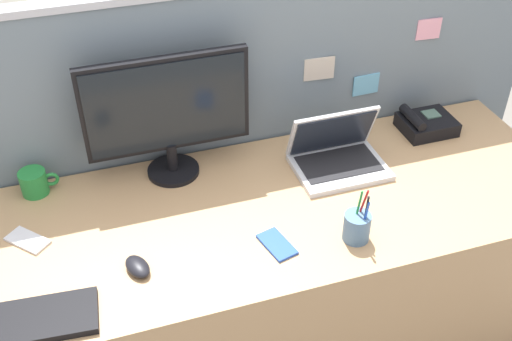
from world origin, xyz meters
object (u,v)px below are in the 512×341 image
Objects in this scene: cell_phone_white_slab at (28,240)px; cell_phone_blue_case at (277,244)px; keyboard_main at (28,322)px; coffee_mug at (35,182)px; laptop at (337,154)px; computer_mouse_right_hand at (138,267)px; pen_cup at (357,226)px; desktop_monitor at (167,110)px; desk_phone at (425,124)px.

cell_phone_white_slab and cell_phone_blue_case have the same top height.
keyboard_main is 2.88× the size of coffee_mug.
coffee_mug is (-1.02, 0.17, -0.01)m from laptop.
coffee_mug is (-0.27, 0.46, 0.03)m from computer_mouse_right_hand.
pen_cup is at bearing -29.97° from coffee_mug.
computer_mouse_right_hand is 0.67m from pen_cup.
desktop_monitor is at bearing 101.52° from cell_phone_blue_case.
cell_phone_blue_case is at bearing -22.52° from computer_mouse_right_hand.
cell_phone_blue_case is at bearing -35.59° from coffee_mug.
desktop_monitor is at bearing -3.03° from coffee_mug.
laptop is 0.38m from pen_cup.
cell_phone_white_slab is 0.77m from cell_phone_blue_case.
laptop is at bearing 29.58° from cell_phone_blue_case.
keyboard_main is at bearing -134.24° from cell_phone_white_slab.
pen_cup is at bearing -24.97° from computer_mouse_right_hand.
cell_phone_white_slab is 0.24m from coffee_mug.
desk_phone is (0.97, -0.05, -0.22)m from desktop_monitor.
desktop_monitor is 1.00m from desk_phone.
desk_phone reaches higher than cell_phone_white_slab.
computer_mouse_right_hand is 0.73× the size of cell_phone_white_slab.
pen_cup reaches higher than keyboard_main.
desk_phone is at bearing 14.97° from cell_phone_blue_case.
coffee_mug is at bearing 130.30° from cell_phone_blue_case.
cell_phone_blue_case is at bearing -150.92° from desk_phone.
laptop is 0.42m from desk_phone.
cell_phone_white_slab is (-1.06, -0.07, -0.04)m from laptop.
desk_phone is 1.24m from computer_mouse_right_hand.
pen_cup is (0.97, 0.03, 0.04)m from keyboard_main.
computer_mouse_right_hand is at bearing -60.21° from coffee_mug.
computer_mouse_right_hand is 0.53m from coffee_mug.
cell_phone_white_slab is 1.03× the size of cell_phone_blue_case.
desktop_monitor reaches higher than cell_phone_white_slab.
desk_phone is (0.41, 0.10, -0.02)m from laptop.
coffee_mug is (-0.46, 0.02, -0.21)m from desktop_monitor.
desk_phone is 0.86m from cell_phone_blue_case.
laptop is 1.14m from keyboard_main.
keyboard_main is (-1.07, -0.40, -0.04)m from laptop.
cell_phone_blue_case is 1.03× the size of coffee_mug.
cell_phone_white_slab is at bearing -173.64° from desk_phone.
keyboard_main is at bearing -178.07° from pen_cup.
computer_mouse_right_hand is 0.55× the size of pen_cup.
desktop_monitor is 1.75× the size of laptop.
keyboard_main reaches higher than cell_phone_blue_case.
computer_mouse_right_hand is at bearing 162.16° from cell_phone_blue_case.
computer_mouse_right_hand reaches higher than keyboard_main.
cell_phone_blue_case is (-0.24, 0.04, -0.04)m from pen_cup.
coffee_mug is at bearing 176.97° from desktop_monitor.
cell_phone_white_slab is (-1.47, -0.16, -0.03)m from desk_phone.
cell_phone_blue_case is (0.22, -0.47, -0.25)m from desktop_monitor.
laptop is 3.18× the size of computer_mouse_right_hand.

